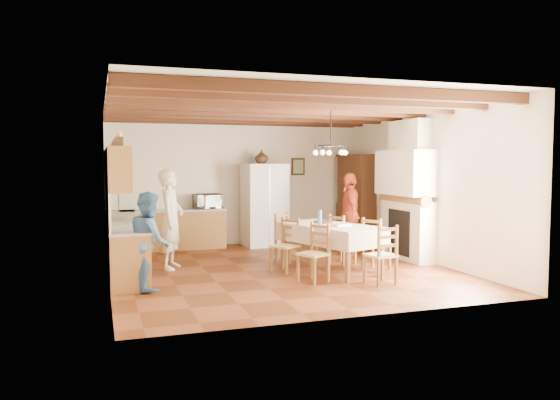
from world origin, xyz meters
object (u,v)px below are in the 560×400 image
object	(u,v)px
hutch	(357,199)
chair_end_far	(288,237)
chair_end_near	(381,254)
chair_left_near	(313,253)
person_man	(171,219)
chair_right_far	(342,239)
dining_table	(330,229)
chair_left_far	(285,245)
person_woman_blue	(149,241)
refrigerator	(265,205)
chair_right_near	(376,244)
person_woman_red	(350,214)
microwave	(207,201)

from	to	relation	value
hutch	chair_end_far	size ratio (longest dim) A/B	2.24
chair_end_near	chair_end_far	world-z (taller)	same
chair_left_near	person_man	size ratio (longest dim) A/B	0.52
chair_left_near	chair_end_near	size ratio (longest dim) A/B	1.00
chair_right_far	chair_end_near	distance (m)	1.81
dining_table	chair_left_far	world-z (taller)	chair_left_far
hutch	dining_table	world-z (taller)	hutch
chair_end_near	person_woman_blue	distance (m)	3.66
refrigerator	chair_left_near	xyz separation A→B (m)	(-0.38, -3.99, -0.48)
dining_table	person_woman_blue	size ratio (longest dim) A/B	1.42
dining_table	chair_left_near	distance (m)	0.98
refrigerator	person_woman_blue	world-z (taller)	refrigerator
dining_table	person_woman_blue	xyz separation A→B (m)	(-3.20, -0.39, -0.00)
person_man	chair_left_far	bearing A→B (deg)	-93.78
refrigerator	dining_table	world-z (taller)	refrigerator
chair_left_near	chair_right_near	size ratio (longest dim) A/B	1.00
chair_left_far	person_woman_blue	distance (m)	2.51
person_woman_blue	person_woman_red	distance (m)	4.65
person_woman_red	chair_end_far	bearing A→B (deg)	-62.60
refrigerator	microwave	distance (m)	1.33
chair_right_far	chair_end_near	xyz separation A→B (m)	(-0.16, -1.80, 0.00)
refrigerator	microwave	size ratio (longest dim) A/B	3.20
chair_left_far	person_woman_blue	world-z (taller)	person_woman_blue
chair_end_far	refrigerator	bearing A→B (deg)	53.69
chair_right_near	microwave	distance (m)	4.34
chair_left_far	chair_end_far	bearing A→B (deg)	124.59
chair_end_near	person_woman_red	xyz separation A→B (m)	(0.70, 2.61, 0.39)
dining_table	person_man	distance (m)	2.91
microwave	person_woman_blue	bearing A→B (deg)	-123.31
refrigerator	chair_end_far	distance (m)	2.19
hutch	person_woman_red	size ratio (longest dim) A/B	1.23
person_woman_blue	dining_table	bearing A→B (deg)	-86.58
chair_left_near	chair_left_far	xyz separation A→B (m)	(-0.17, 0.95, 0.00)
chair_end_far	person_woman_red	xyz separation A→B (m)	(1.47, 0.29, 0.39)
chair_right_far	chair_end_far	size ratio (longest dim) A/B	1.00
chair_left_far	person_woman_red	xyz separation A→B (m)	(1.86, 1.20, 0.39)
hutch	chair_left_near	size ratio (longest dim) A/B	2.24
refrigerator	chair_left_near	distance (m)	4.04
chair_left_far	chair_end_near	size ratio (longest dim) A/B	1.00
chair_left_far	chair_right_near	bearing A→B (deg)	45.56
chair_left_near	microwave	bearing A→B (deg)	166.54
chair_left_far	microwave	world-z (taller)	microwave
chair_left_near	chair_end_near	distance (m)	1.09
chair_right_near	chair_left_near	bearing A→B (deg)	81.48
chair_right_far	person_woman_red	bearing A→B (deg)	-57.65
person_man	person_woman_red	world-z (taller)	person_man
chair_end_far	chair_left_near	bearing A→B (deg)	-128.80
chair_right_near	dining_table	bearing A→B (deg)	51.87
chair_end_near	microwave	xyz separation A→B (m)	(-1.93, 4.61, 0.59)
chair_right_near	person_woman_blue	size ratio (longest dim) A/B	0.63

